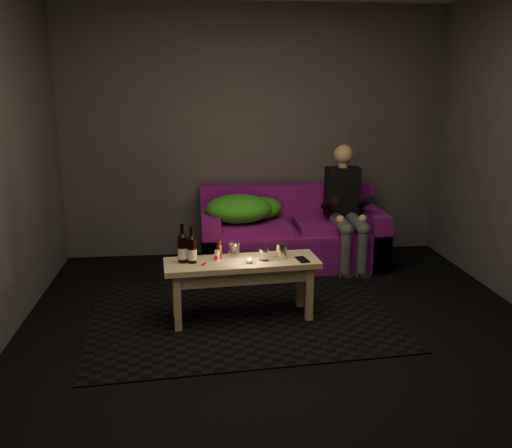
{
  "coord_description": "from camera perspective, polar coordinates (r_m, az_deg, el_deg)",
  "views": [
    {
      "loc": [
        -0.63,
        -3.45,
        1.8
      ],
      "look_at": [
        -0.09,
        1.29,
        0.57
      ],
      "focal_mm": 38.0,
      "sensor_mm": 36.0,
      "label": 1
    }
  ],
  "objects": [
    {
      "name": "beer_bottle_a",
      "position": [
        4.14,
        -7.73,
        -2.54
      ],
      "size": [
        0.08,
        0.08,
        0.3
      ],
      "color": "black",
      "rests_on": "coffee_table"
    },
    {
      "name": "tumbler_front",
      "position": [
        4.16,
        0.87,
        -3.23
      ],
      "size": [
        0.1,
        0.1,
        0.09
      ],
      "primitive_type": "cylinder",
      "rotation": [
        0.0,
        0.0,
        -0.41
      ],
      "color": "white",
      "rests_on": "coffee_table"
    },
    {
      "name": "rug",
      "position": [
        4.4,
        -1.52,
        -9.58
      ],
      "size": [
        2.5,
        1.9,
        0.01
      ],
      "primitive_type": "cube",
      "rotation": [
        0.0,
        0.0,
        0.07
      ],
      "color": "black",
      "rests_on": "floor"
    },
    {
      "name": "green_blanket",
      "position": [
        5.41,
        -1.43,
        1.6
      ],
      "size": [
        0.8,
        0.55,
        0.27
      ],
      "color": "#218818",
      "rests_on": "sofa"
    },
    {
      "name": "steel_cup",
      "position": [
        4.22,
        2.7,
        -2.83
      ],
      "size": [
        0.11,
        0.11,
        0.12
      ],
      "primitive_type": "cylinder",
      "rotation": [
        0.0,
        0.0,
        -0.37
      ],
      "color": "silver",
      "rests_on": "coffee_table"
    },
    {
      "name": "red_lighter",
      "position": [
        4.09,
        -5.49,
        -4.23
      ],
      "size": [
        0.04,
        0.07,
        0.01
      ],
      "primitive_type": "cube",
      "rotation": [
        0.0,
        0.0,
        -0.42
      ],
      "color": "red",
      "rests_on": "coffee_table"
    },
    {
      "name": "beer_bottle_b",
      "position": [
        4.12,
        -6.76,
        -2.68
      ],
      "size": [
        0.07,
        0.07,
        0.28
      ],
      "color": "black",
      "rests_on": "coffee_table"
    },
    {
      "name": "sofa",
      "position": [
        5.56,
        3.67,
        -1.34
      ],
      "size": [
        1.82,
        0.82,
        0.78
      ],
      "color": "#610E6A",
      "rests_on": "floor"
    },
    {
      "name": "salt_shaker",
      "position": [
        4.17,
        -4.12,
        -3.33
      ],
      "size": [
        0.05,
        0.05,
        0.08
      ],
      "primitive_type": "cylinder",
      "rotation": [
        0.0,
        0.0,
        -0.43
      ],
      "color": "silver",
      "rests_on": "coffee_table"
    },
    {
      "name": "coffee_table",
      "position": [
        4.21,
        -1.5,
        -4.97
      ],
      "size": [
        1.21,
        0.47,
        0.49
      ],
      "rotation": [
        0.0,
        0.0,
        0.07
      ],
      "color": "#D3C27B",
      "rests_on": "rug"
    },
    {
      "name": "room",
      "position": [
        3.97,
        2.72,
        12.21
      ],
      "size": [
        4.5,
        4.5,
        4.5
      ],
      "color": "silver",
      "rests_on": "ground"
    },
    {
      "name": "tealight",
      "position": [
        4.11,
        -0.69,
        -3.87
      ],
      "size": [
        0.05,
        0.05,
        0.04
      ],
      "color": "white",
      "rests_on": "coffee_table"
    },
    {
      "name": "pepper_mill",
      "position": [
        4.21,
        -3.91,
        -2.88
      ],
      "size": [
        0.06,
        0.06,
        0.12
      ],
      "primitive_type": "cylinder",
      "rotation": [
        0.0,
        0.0,
        0.34
      ],
      "color": "black",
      "rests_on": "coffee_table"
    },
    {
      "name": "floor",
      "position": [
        3.94,
        3.53,
        -12.72
      ],
      "size": [
        4.5,
        4.5,
        0.0
      ],
      "primitive_type": "plane",
      "color": "black",
      "rests_on": "ground"
    },
    {
      "name": "tumbler_back",
      "position": [
        4.26,
        -2.33,
        -2.75
      ],
      "size": [
        0.09,
        0.09,
        0.1
      ],
      "primitive_type": "cylinder",
      "rotation": [
        0.0,
        0.0,
        -0.07
      ],
      "color": "white",
      "rests_on": "coffee_table"
    },
    {
      "name": "person",
      "position": [
        5.45,
        9.41,
        1.93
      ],
      "size": [
        0.33,
        0.76,
        1.22
      ],
      "color": "black",
      "rests_on": "sofa"
    },
    {
      "name": "smartphone",
      "position": [
        4.2,
        4.89,
        -3.75
      ],
      "size": [
        0.1,
        0.16,
        0.01
      ],
      "primitive_type": "cube",
      "rotation": [
        0.0,
        0.0,
        0.18
      ],
      "color": "black",
      "rests_on": "coffee_table"
    }
  ]
}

